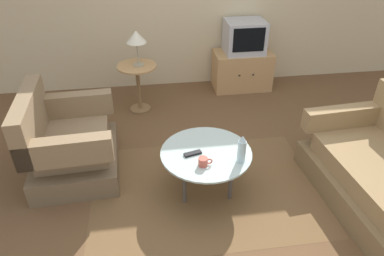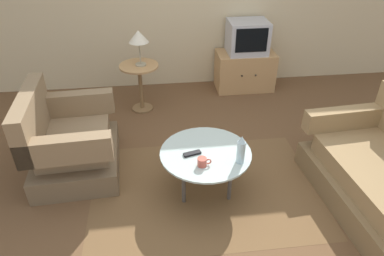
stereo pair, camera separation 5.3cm
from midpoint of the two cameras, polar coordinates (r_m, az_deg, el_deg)
ground_plane at (r=3.49m, az=4.07°, el=-9.25°), size 16.00×16.00×0.00m
area_rug at (r=3.45m, az=2.51°, el=-9.84°), size 2.15×1.51×0.00m
armchair at (r=3.68m, az=-18.88°, el=-2.54°), size 0.86×1.02×0.89m
coffee_table at (r=3.18m, az=2.70°, el=-4.45°), size 0.82×0.82×0.45m
side_table at (r=4.55m, az=-8.10°, el=8.02°), size 0.49×0.49×0.63m
tv_stand at (r=5.22m, az=8.80°, el=9.19°), size 0.81×0.48×0.54m
television at (r=5.05m, az=9.26°, el=14.34°), size 0.54×0.44×0.44m
table_lamp at (r=4.34m, az=-8.30°, el=14.29°), size 0.24×0.24×0.44m
vase at (r=3.01m, az=8.45°, el=-3.50°), size 0.07×0.07×0.26m
mug at (r=2.99m, az=2.22°, el=-5.52°), size 0.12×0.08×0.08m
tv_remote_dark at (r=3.13m, az=0.51°, el=-4.15°), size 0.17×0.09×0.02m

